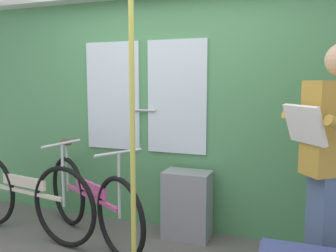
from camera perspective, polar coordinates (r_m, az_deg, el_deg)
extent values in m
cube|color=#4C8C56|center=(3.59, -0.61, 1.78)|extent=(4.53, 0.08, 2.29)
cube|color=silver|center=(3.77, -8.76, 4.73)|extent=(0.60, 0.02, 1.10)
cube|color=silver|center=(3.48, 1.41, 4.62)|extent=(0.60, 0.02, 1.10)
cylinder|color=#B2B2B7|center=(3.60, -3.99, 2.50)|extent=(0.28, 0.02, 0.02)
torus|color=black|center=(3.39, -16.22, -12.22)|extent=(0.74, 0.16, 0.74)
cube|color=beige|center=(3.75, -21.90, -9.64)|extent=(0.98, 0.19, 0.03)
cube|color=beige|center=(3.72, -21.97, -8.21)|extent=(0.57, 0.12, 0.10)
cylinder|color=#B7B7BC|center=(3.31, -16.39, -7.57)|extent=(0.02, 0.02, 0.57)
cylinder|color=#B7B7BC|center=(3.25, -16.56, -2.72)|extent=(0.09, 0.44, 0.02)
torus|color=black|center=(3.08, -7.70, -14.32)|extent=(0.64, 0.38, 0.70)
torus|color=black|center=(3.90, -15.63, -9.90)|extent=(0.64, 0.38, 0.70)
cube|color=#D14C93|center=(3.46, -12.19, -10.94)|extent=(0.83, 0.48, 0.03)
cube|color=#D14C93|center=(3.44, -12.23, -9.53)|extent=(0.48, 0.29, 0.10)
cylinder|color=#B7B7BC|center=(3.84, -15.75, -6.25)|extent=(0.02, 0.02, 0.51)
ellipsoid|color=brown|center=(3.79, -15.88, -2.49)|extent=(0.22, 0.18, 0.06)
cylinder|color=#B7B7BC|center=(2.99, -7.78, -9.40)|extent=(0.02, 0.02, 0.55)
cylinder|color=#B7B7BC|center=(2.93, -7.87, -4.23)|extent=(0.24, 0.40, 0.02)
cube|color=slate|center=(2.86, 24.76, -15.10)|extent=(0.37, 0.34, 0.85)
cube|color=silver|center=(2.50, 20.85, 0.24)|extent=(0.29, 0.34, 0.26)
cylinder|color=#B78C33|center=(2.75, 20.45, 0.84)|extent=(0.29, 0.24, 0.17)
cube|color=gray|center=(3.46, 3.07, -12.39)|extent=(0.43, 0.28, 0.64)
cylinder|color=#C6C14C|center=(2.40, -5.67, -0.86)|extent=(0.04, 0.04, 2.29)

